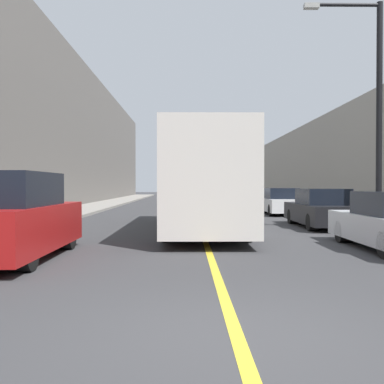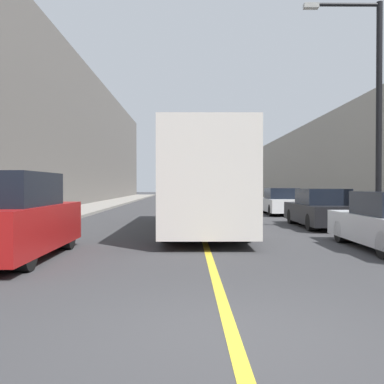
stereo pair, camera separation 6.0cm
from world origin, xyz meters
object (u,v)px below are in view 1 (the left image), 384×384
object	(u,v)px
car_right_far	(281,202)
parked_suv_left	(9,219)
street_lamp_right	(372,100)
bus	(203,181)
car_right_mid	(321,210)

from	to	relation	value
car_right_far	parked_suv_left	bearing A→B (deg)	-121.39
street_lamp_right	bus	bearing A→B (deg)	170.12
car_right_mid	street_lamp_right	size ratio (longest dim) A/B	0.62
bus	street_lamp_right	distance (m)	6.41
bus	parked_suv_left	distance (m)	7.78
car_right_mid	street_lamp_right	distance (m)	4.48
parked_suv_left	street_lamp_right	xyz separation A→B (m)	(10.16, 5.32, 3.63)
car_right_far	car_right_mid	bearing A→B (deg)	-90.08
bus	car_right_far	xyz separation A→B (m)	(4.60, 8.51, -1.12)
street_lamp_right	parked_suv_left	bearing A→B (deg)	-152.34
bus	car_right_far	world-z (taller)	bus
car_right_mid	car_right_far	xyz separation A→B (m)	(0.01, 7.48, -0.01)
parked_suv_left	car_right_mid	world-z (taller)	parked_suv_left
car_right_far	street_lamp_right	distance (m)	10.32
bus	parked_suv_left	bearing A→B (deg)	-125.12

